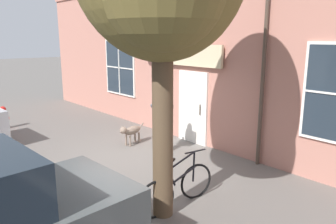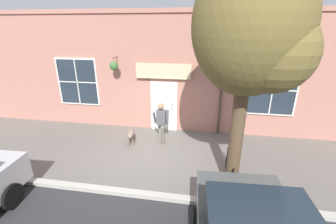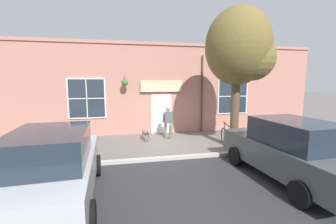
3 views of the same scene
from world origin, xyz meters
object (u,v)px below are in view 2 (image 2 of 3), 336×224
Objects in this scene: dog_on_leash at (131,134)px; leaning_bicycle at (230,166)px; pedestrian_walking at (161,120)px; street_tree_by_curb at (254,32)px.

leaning_bicycle reaches higher than dog_on_leash.
pedestrian_walking reaches higher than leaning_bicycle.
street_tree_by_curb is 3.71m from leaning_bicycle.
pedestrian_walking is 1.27m from dog_on_leash.
leaning_bicycle is (-0.44, -0.11, -3.68)m from street_tree_by_curb.
dog_on_leash is 0.60× the size of leaning_bicycle.
leaning_bicycle is at bearing -166.32° from street_tree_by_curb.
street_tree_by_curb is (2.16, 2.48, 3.11)m from pedestrian_walking.
pedestrian_walking is 2.99m from leaning_bicycle.
dog_on_leash is (0.29, -1.12, -0.54)m from pedestrian_walking.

